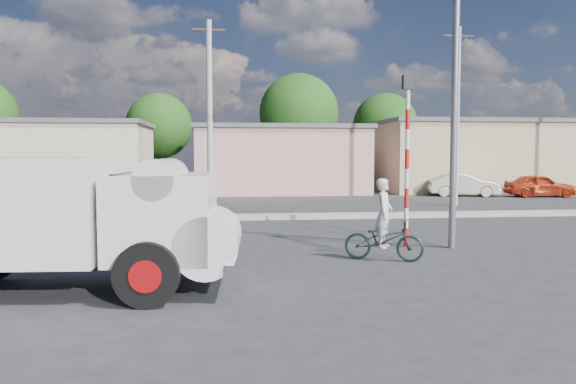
{
  "coord_description": "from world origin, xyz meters",
  "views": [
    {
      "loc": [
        -1.44,
        -12.3,
        2.41
      ],
      "look_at": [
        0.38,
        3.44,
        1.3
      ],
      "focal_mm": 35.0,
      "sensor_mm": 36.0,
      "label": 1
    }
  ],
  "objects": [
    {
      "name": "utility_poles",
      "position": [
        3.25,
        12.0,
        4.07
      ],
      "size": [
        35.4,
        0.24,
        8.0
      ],
      "color": "#99968E",
      "rests_on": "ground"
    },
    {
      "name": "bicycle",
      "position": [
        2.12,
        -0.21,
        0.46
      ],
      "size": [
        1.86,
        1.29,
        0.93
      ],
      "primitive_type": "imported",
      "rotation": [
        0.0,
        0.0,
        1.15
      ],
      "color": "#172A28",
      "rests_on": "ground"
    },
    {
      "name": "cyclist",
      "position": [
        2.12,
        -0.21,
        0.77
      ],
      "size": [
        0.57,
        0.66,
        1.54
      ],
      "primitive_type": "imported",
      "rotation": [
        0.0,
        0.0,
        1.15
      ],
      "color": "silver",
      "rests_on": "ground"
    },
    {
      "name": "building_row",
      "position": [
        1.1,
        22.0,
        2.13
      ],
      "size": [
        37.8,
        7.3,
        4.44
      ],
      "color": "#C1AF92",
      "rests_on": "ground"
    },
    {
      "name": "ground_plane",
      "position": [
        0.0,
        0.0,
        0.0
      ],
      "size": [
        120.0,
        120.0,
        0.0
      ],
      "primitive_type": "plane",
      "color": "#2A2A2C",
      "rests_on": "ground"
    },
    {
      "name": "car_cream",
      "position": [
        11.83,
        17.5,
        0.62
      ],
      "size": [
        3.99,
        2.12,
        1.25
      ],
      "primitive_type": "imported",
      "rotation": [
        0.0,
        0.0,
        1.35
      ],
      "color": "beige",
      "rests_on": "ground"
    },
    {
      "name": "median",
      "position": [
        0.0,
        8.0,
        0.08
      ],
      "size": [
        40.0,
        0.8,
        0.16
      ],
      "primitive_type": "cube",
      "color": "#99968E",
      "rests_on": "ground"
    },
    {
      "name": "streetlight",
      "position": [
        4.14,
        1.2,
        4.96
      ],
      "size": [
        2.34,
        0.22,
        9.0
      ],
      "color": "slate",
      "rests_on": "ground"
    },
    {
      "name": "tree_row",
      "position": [
        -2.27,
        28.62,
        4.83
      ],
      "size": [
        34.13,
        7.32,
        8.1
      ],
      "color": "#38281E",
      "rests_on": "ground"
    },
    {
      "name": "car_red",
      "position": [
        15.8,
        16.58,
        0.62
      ],
      "size": [
        3.82,
        1.96,
        1.25
      ],
      "primitive_type": "imported",
      "rotation": [
        0.0,
        0.0,
        1.43
      ],
      "color": "#AE290F",
      "rests_on": "ground"
    },
    {
      "name": "truck",
      "position": [
        -4.02,
        -2.43,
        1.29
      ],
      "size": [
        5.77,
        2.55,
        2.33
      ],
      "rotation": [
        0.0,
        0.0,
        -0.06
      ],
      "color": "black",
      "rests_on": "ground"
    },
    {
      "name": "traffic_pole",
      "position": [
        3.2,
        1.5,
        2.59
      ],
      "size": [
        0.28,
        0.18,
        4.36
      ],
      "color": "red",
      "rests_on": "ground"
    }
  ]
}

